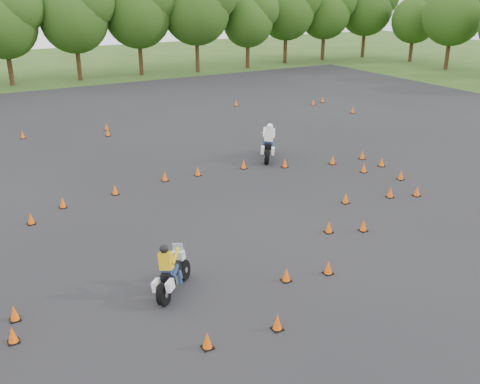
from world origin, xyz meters
name	(u,v)px	position (x,y,z in m)	size (l,w,h in m)	color
ground	(297,261)	(0.00, 0.00, 0.00)	(140.00, 140.00, 0.00)	#2D5119
asphalt_pad	(217,203)	(0.00, 6.00, 0.01)	(62.00, 62.00, 0.00)	black
treeline	(103,34)	(3.85, 35.18, 4.67)	(86.46, 32.26, 10.78)	#254213
traffic_cones	(219,202)	(-0.12, 5.57, 0.23)	(36.52, 33.42, 0.45)	#F9580A
rider_yellow	(175,268)	(-4.39, 0.30, 0.84)	(2.17, 0.67, 1.68)	gold
rider_white	(266,141)	(5.18, 10.25, 1.01)	(2.60, 0.80, 2.01)	silver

